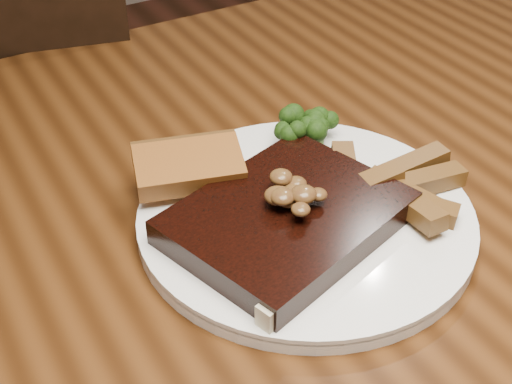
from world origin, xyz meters
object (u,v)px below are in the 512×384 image
dining_table (266,300)px  plate (306,219)px  steak (287,219)px  potato_wedges (383,192)px  garlic_bread (190,184)px

dining_table → plate: 0.10m
steak → dining_table: bearing=82.1°
plate → dining_table: bearing=156.1°
dining_table → potato_wedges: bearing=-18.5°
plate → potato_wedges: bearing=-15.9°
steak → potato_wedges: 0.10m
steak → garlic_bread: (-0.05, 0.09, -0.00)m
dining_table → plate: size_ratio=5.34×
plate → garlic_bread: bearing=133.4°
plate → garlic_bread: garlic_bread is taller
steak → garlic_bread: 0.10m
plate → potato_wedges: size_ratio=2.96×
potato_wedges → garlic_bread: bearing=145.6°
plate → garlic_bread: size_ratio=3.10×
dining_table → garlic_bread: 0.14m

